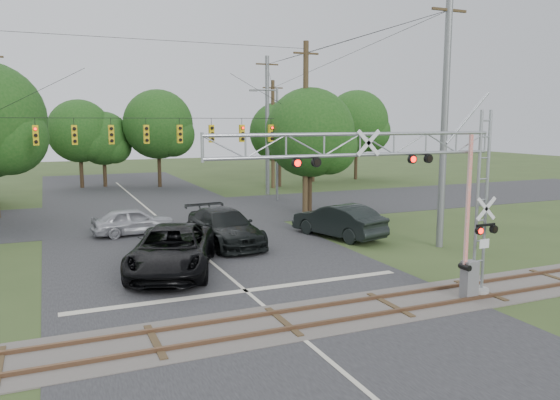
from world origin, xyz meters
name	(u,v)px	position (x,y,z in m)	size (l,w,h in m)	color
ground	(312,347)	(0.00, 0.00, 0.00)	(160.00, 160.00, 0.00)	#32451F
road_main	(212,263)	(0.00, 10.00, 0.01)	(14.00, 90.00, 0.02)	#242426
road_cross	(154,214)	(0.00, 24.00, 0.01)	(90.00, 12.00, 0.02)	#242426
railroad_track	(283,322)	(0.00, 2.00, 0.03)	(90.00, 3.20, 0.17)	#544E49
crossing_gantry	(412,186)	(4.47, 1.64, 4.17)	(10.64, 0.85, 6.68)	gray
traffic_signal_span	(177,131)	(0.85, 20.00, 5.70)	(19.34, 0.36, 11.50)	slate
pickup_black	(172,250)	(-1.92, 9.18, 0.96)	(3.20, 6.94, 1.93)	black
car_dark	(224,227)	(1.64, 13.28, 0.91)	(2.55, 6.28, 1.82)	black
sedan_silver	(133,221)	(-2.26, 17.71, 0.77)	(1.82, 4.52, 1.54)	#9A9BA1
suv_dark	(338,221)	(7.92, 12.58, 0.92)	(1.94, 5.57, 1.83)	black
streetlight	(275,138)	(10.18, 26.90, 4.97)	(2.37, 0.25, 8.88)	slate
utility_poles	(201,128)	(2.77, 21.67, 5.84)	(26.86, 26.52, 12.24)	#42301E
treeline	(144,129)	(1.30, 34.39, 5.65)	(57.21, 27.45, 9.86)	#332517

